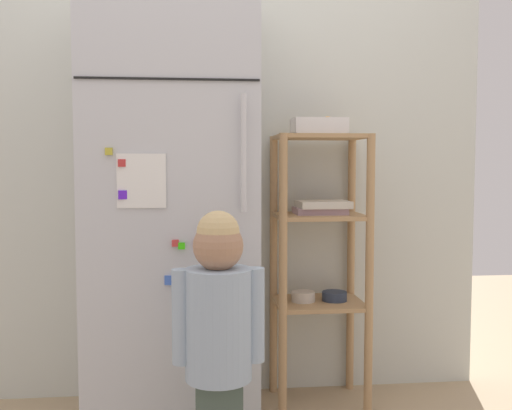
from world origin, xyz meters
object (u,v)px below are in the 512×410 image
refrigerator (173,204)px  pantry_shelf_unit (320,242)px  child_standing (219,323)px  fruit_bin (320,127)px

refrigerator → pantry_shelf_unit: refrigerator is taller
child_standing → fruit_bin: size_ratio=4.00×
pantry_shelf_unit → fruit_bin: fruit_bin is taller
child_standing → pantry_shelf_unit: bearing=55.1°
refrigerator → fruit_bin: (0.64, 0.13, 0.33)m
pantry_shelf_unit → fruit_bin: 0.51m
pantry_shelf_unit → fruit_bin: bearing=-118.4°
pantry_shelf_unit → fruit_bin: size_ratio=5.19×
refrigerator → fruit_bin: 0.73m
refrigerator → pantry_shelf_unit: size_ratio=1.52×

